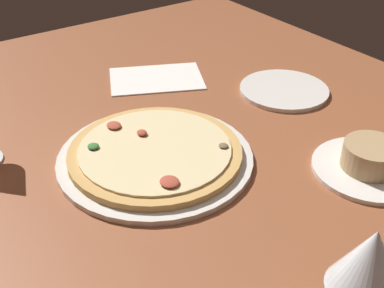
{
  "coord_description": "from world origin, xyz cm",
  "views": [
    {
      "loc": [
        52.9,
        -44.66,
        51.93
      ],
      "look_at": [
        -3.19,
        -5.27,
        7.0
      ],
      "focal_mm": 46.31,
      "sensor_mm": 36.0,
      "label": 1
    }
  ],
  "objects_px": {
    "side_plate": "(284,90)",
    "wine_glass_near": "(369,265)",
    "paper_menu": "(156,79)",
    "pizza_main": "(155,154)",
    "ramekin_on_saucer": "(370,161)"
  },
  "relations": [
    {
      "from": "wine_glass_near",
      "to": "paper_menu",
      "type": "relative_size",
      "value": 0.77
    },
    {
      "from": "pizza_main",
      "to": "wine_glass_near",
      "type": "distance_m",
      "value": 0.42
    },
    {
      "from": "wine_glass_near",
      "to": "side_plate",
      "type": "xyz_separation_m",
      "value": [
        -0.47,
        0.35,
        -0.11
      ]
    },
    {
      "from": "pizza_main",
      "to": "paper_menu",
      "type": "height_order",
      "value": "pizza_main"
    },
    {
      "from": "side_plate",
      "to": "paper_menu",
      "type": "height_order",
      "value": "side_plate"
    },
    {
      "from": "paper_menu",
      "to": "ramekin_on_saucer",
      "type": "bearing_deg",
      "value": 37.48
    },
    {
      "from": "ramekin_on_saucer",
      "to": "paper_menu",
      "type": "distance_m",
      "value": 0.5
    },
    {
      "from": "ramekin_on_saucer",
      "to": "side_plate",
      "type": "relative_size",
      "value": 0.98
    },
    {
      "from": "wine_glass_near",
      "to": "side_plate",
      "type": "bearing_deg",
      "value": 143.19
    },
    {
      "from": "pizza_main",
      "to": "side_plate",
      "type": "distance_m",
      "value": 0.36
    },
    {
      "from": "wine_glass_near",
      "to": "paper_menu",
      "type": "xyz_separation_m",
      "value": [
        -0.68,
        0.16,
        -0.11
      ]
    },
    {
      "from": "ramekin_on_saucer",
      "to": "side_plate",
      "type": "height_order",
      "value": "ramekin_on_saucer"
    },
    {
      "from": "ramekin_on_saucer",
      "to": "wine_glass_near",
      "type": "xyz_separation_m",
      "value": [
        0.19,
        -0.27,
        0.09
      ]
    },
    {
      "from": "side_plate",
      "to": "wine_glass_near",
      "type": "bearing_deg",
      "value": -36.81
    },
    {
      "from": "paper_menu",
      "to": "pizza_main",
      "type": "bearing_deg",
      "value": -6.42
    }
  ]
}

